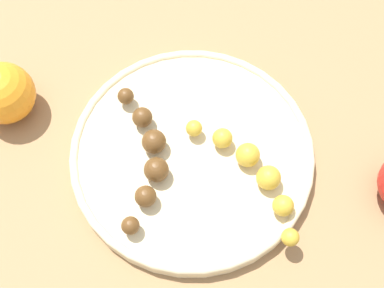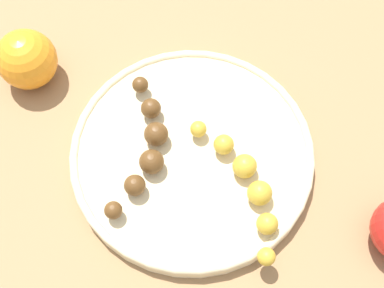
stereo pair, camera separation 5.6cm
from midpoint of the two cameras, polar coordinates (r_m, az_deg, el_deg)
ground_plane at (r=0.61m, az=2.62°, el=-1.81°), size 2.40×2.40×0.00m
fruit_bowl at (r=0.60m, az=2.67°, el=-1.34°), size 0.29×0.29×0.02m
banana_spotted at (r=0.57m, az=8.96°, el=-4.59°), size 0.18×0.07×0.03m
banana_overripe at (r=0.58m, az=-2.51°, el=-0.62°), size 0.13×0.13×0.03m
orange_fruit at (r=0.66m, az=-15.94°, el=8.99°), size 0.08×0.08×0.08m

